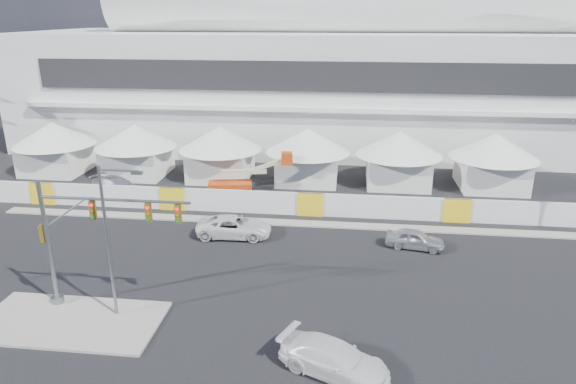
# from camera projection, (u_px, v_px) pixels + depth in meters

# --- Properties ---
(ground) EXTENTS (160.00, 160.00, 0.00)m
(ground) POSITION_uv_depth(u_px,v_px,m) (191.00, 301.00, 30.64)
(ground) COLOR black
(ground) RESTS_ON ground
(median_island) EXTENTS (10.00, 5.00, 0.15)m
(median_island) POSITION_uv_depth(u_px,v_px,m) (70.00, 321.00, 28.46)
(median_island) COLOR gray
(median_island) RESTS_ON ground
(far_curb) EXTENTS (80.00, 1.20, 0.12)m
(far_curb) POSITION_uv_depth(u_px,v_px,m) (486.00, 232.00, 40.12)
(far_curb) COLOR gray
(far_curb) RESTS_ON ground
(stadium) EXTENTS (80.00, 24.80, 21.98)m
(stadium) POSITION_uv_depth(u_px,v_px,m) (348.00, 69.00, 65.44)
(stadium) COLOR silver
(stadium) RESTS_ON ground
(tent_row) EXTENTS (53.40, 8.40, 5.40)m
(tent_row) POSITION_uv_depth(u_px,v_px,m) (264.00, 149.00, 52.03)
(tent_row) COLOR silver
(tent_row) RESTS_ON ground
(hoarding_fence) EXTENTS (70.00, 0.25, 2.00)m
(hoarding_fence) POSITION_uv_depth(u_px,v_px,m) (310.00, 204.00, 43.23)
(hoarding_fence) COLOR silver
(hoarding_fence) RESTS_ON ground
(sedan_silver) EXTENTS (2.40, 4.40, 1.42)m
(sedan_silver) POSITION_uv_depth(u_px,v_px,m) (415.00, 239.00, 37.31)
(sedan_silver) COLOR silver
(sedan_silver) RESTS_ON ground
(pickup_curb) EXTENTS (2.86, 5.78, 1.58)m
(pickup_curb) POSITION_uv_depth(u_px,v_px,m) (234.00, 227.00, 39.24)
(pickup_curb) COLOR white
(pickup_curb) RESTS_ON ground
(pickup_near) EXTENTS (4.21, 5.86, 1.57)m
(pickup_near) POSITION_uv_depth(u_px,v_px,m) (334.00, 359.00, 24.27)
(pickup_near) COLOR white
(pickup_near) RESTS_ON ground
(lot_car_c) EXTENTS (4.21, 5.88, 1.58)m
(lot_car_c) POSITION_uv_depth(u_px,v_px,m) (117.00, 186.00, 48.50)
(lot_car_c) COLOR #B4B4B9
(lot_car_c) RESTS_ON ground
(traffic_mast) EXTENTS (8.84, 0.73, 7.55)m
(traffic_mast) POSITION_uv_depth(u_px,v_px,m) (78.00, 240.00, 28.66)
(traffic_mast) COLOR slate
(traffic_mast) RESTS_ON median_island
(streetlight_median) EXTENTS (2.41, 0.24, 8.71)m
(streetlight_median) POSITION_uv_depth(u_px,v_px,m) (111.00, 233.00, 27.42)
(streetlight_median) COLOR gray
(streetlight_median) RESTS_ON median_island
(boom_lift) EXTENTS (8.08, 2.45, 4.02)m
(boom_lift) POSITION_uv_depth(u_px,v_px,m) (238.00, 184.00, 48.10)
(boom_lift) COLOR #BF3F12
(boom_lift) RESTS_ON ground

